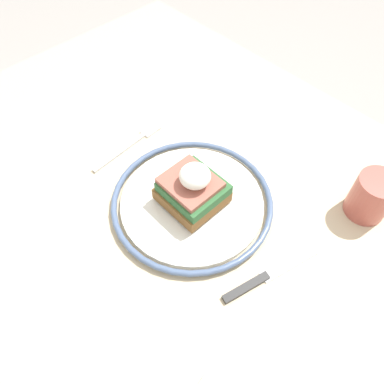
% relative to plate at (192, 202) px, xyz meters
% --- Properties ---
extents(ground_plane, '(6.00, 6.00, 0.00)m').
position_rel_plate_xyz_m(ground_plane, '(-0.01, 0.01, -0.77)').
color(ground_plane, '#9E9993').
extents(dining_table, '(1.10, 0.79, 0.76)m').
position_rel_plate_xyz_m(dining_table, '(-0.01, 0.01, -0.12)').
color(dining_table, '#C6B28E').
rests_on(dining_table, ground_plane).
extents(plate, '(0.27, 0.27, 0.02)m').
position_rel_plate_xyz_m(plate, '(0.00, 0.00, 0.00)').
color(plate, silver).
rests_on(plate, dining_table).
extents(sandwich, '(0.09, 0.09, 0.08)m').
position_rel_plate_xyz_m(sandwich, '(0.00, 0.00, 0.04)').
color(sandwich, brown).
rests_on(sandwich, plate).
extents(fork, '(0.03, 0.16, 0.00)m').
position_rel_plate_xyz_m(fork, '(-0.18, 0.01, -0.01)').
color(fork, silver).
rests_on(fork, dining_table).
extents(knife, '(0.05, 0.17, 0.01)m').
position_rel_plate_xyz_m(knife, '(0.17, -0.01, -0.01)').
color(knife, '#2D2D2D').
rests_on(knife, dining_table).
extents(cup, '(0.07, 0.07, 0.08)m').
position_rel_plate_xyz_m(cup, '(0.20, 0.20, 0.03)').
color(cup, '#AD5147').
rests_on(cup, dining_table).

